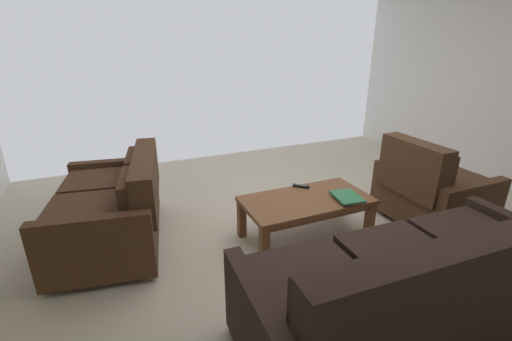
{
  "coord_description": "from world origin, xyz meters",
  "views": [
    {
      "loc": [
        1.57,
        2.42,
        1.76
      ],
      "look_at": [
        0.66,
        0.32,
        0.88
      ],
      "focal_mm": 24.38,
      "sensor_mm": 36.0,
      "label": 1
    }
  ],
  "objects_px": {
    "loveseat_near": "(114,207)",
    "coffee_table": "(306,205)",
    "sofa_main": "(414,289)",
    "tv_remote": "(301,186)",
    "book_stack": "(348,197)",
    "armchair_side": "(430,190)"
  },
  "relations": [
    {
      "from": "loveseat_near",
      "to": "book_stack",
      "type": "bearing_deg",
      "value": 158.24
    },
    {
      "from": "armchair_side",
      "to": "loveseat_near",
      "type": "bearing_deg",
      "value": -16.3
    },
    {
      "from": "loveseat_near",
      "to": "coffee_table",
      "type": "xyz_separation_m",
      "value": [
        -1.6,
        0.6,
        -0.01
      ]
    },
    {
      "from": "loveseat_near",
      "to": "book_stack",
      "type": "xyz_separation_m",
      "value": [
        -1.93,
        0.77,
        0.07
      ]
    },
    {
      "from": "loveseat_near",
      "to": "coffee_table",
      "type": "height_order",
      "value": "loveseat_near"
    },
    {
      "from": "book_stack",
      "to": "tv_remote",
      "type": "distance_m",
      "value": 0.47
    },
    {
      "from": "armchair_side",
      "to": "book_stack",
      "type": "xyz_separation_m",
      "value": [
        0.94,
        -0.07,
        0.06
      ]
    },
    {
      "from": "armchair_side",
      "to": "tv_remote",
      "type": "distance_m",
      "value": 1.27
    },
    {
      "from": "loveseat_near",
      "to": "tv_remote",
      "type": "height_order",
      "value": "loveseat_near"
    },
    {
      "from": "armchair_side",
      "to": "book_stack",
      "type": "distance_m",
      "value": 0.94
    },
    {
      "from": "tv_remote",
      "to": "book_stack",
      "type": "bearing_deg",
      "value": 120.93
    },
    {
      "from": "book_stack",
      "to": "armchair_side",
      "type": "bearing_deg",
      "value": 175.85
    },
    {
      "from": "coffee_table",
      "to": "book_stack",
      "type": "height_order",
      "value": "book_stack"
    },
    {
      "from": "sofa_main",
      "to": "coffee_table",
      "type": "bearing_deg",
      "value": -91.25
    },
    {
      "from": "sofa_main",
      "to": "tv_remote",
      "type": "distance_m",
      "value": 1.5
    },
    {
      "from": "armchair_side",
      "to": "tv_remote",
      "type": "height_order",
      "value": "armchair_side"
    },
    {
      "from": "tv_remote",
      "to": "loveseat_near",
      "type": "bearing_deg",
      "value": -12.22
    },
    {
      "from": "sofa_main",
      "to": "loveseat_near",
      "type": "relative_size",
      "value": 1.42
    },
    {
      "from": "coffee_table",
      "to": "tv_remote",
      "type": "xyz_separation_m",
      "value": [
        -0.08,
        -0.24,
        0.07
      ]
    },
    {
      "from": "sofa_main",
      "to": "coffee_table",
      "type": "height_order",
      "value": "sofa_main"
    },
    {
      "from": "armchair_side",
      "to": "tv_remote",
      "type": "relative_size",
      "value": 6.15
    },
    {
      "from": "coffee_table",
      "to": "tv_remote",
      "type": "bearing_deg",
      "value": -109.45
    }
  ]
}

